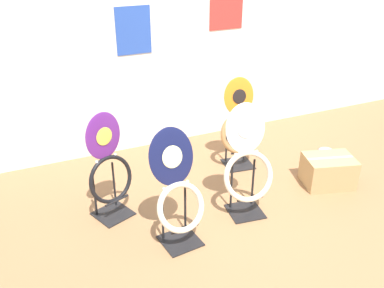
% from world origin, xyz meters
% --- Properties ---
extents(ground_plane, '(14.00, 14.00, 0.00)m').
position_xyz_m(ground_plane, '(0.00, 0.00, 0.00)').
color(ground_plane, '#8E6642').
extents(wall_back, '(8.00, 0.07, 2.60)m').
position_xyz_m(wall_back, '(-0.00, 2.10, 1.30)').
color(wall_back, silver).
rests_on(wall_back, ground_plane).
extents(toilet_seat_display_white_plain, '(0.45, 0.33, 0.95)m').
position_xyz_m(toilet_seat_display_white_plain, '(-0.20, 0.55, 0.45)').
color(toilet_seat_display_white_plain, black).
rests_on(toilet_seat_display_white_plain, ground_plane).
extents(toilet_seat_display_navy_moon, '(0.40, 0.36, 0.90)m').
position_xyz_m(toilet_seat_display_navy_moon, '(-0.85, 0.44, 0.43)').
color(toilet_seat_display_navy_moon, black).
rests_on(toilet_seat_display_navy_moon, ground_plane).
extents(toilet_seat_display_orange_sun, '(0.43, 0.31, 0.90)m').
position_xyz_m(toilet_seat_display_orange_sun, '(0.15, 1.28, 0.41)').
color(toilet_seat_display_orange_sun, black).
rests_on(toilet_seat_display_orange_sun, ground_plane).
extents(toilet_seat_display_purple_note, '(0.42, 0.36, 0.92)m').
position_xyz_m(toilet_seat_display_purple_note, '(-1.23, 0.96, 0.44)').
color(toilet_seat_display_purple_note, black).
rests_on(toilet_seat_display_purple_note, ground_plane).
extents(paint_can, '(0.17, 0.17, 0.17)m').
position_xyz_m(paint_can, '(0.95, 0.91, 0.09)').
color(paint_can, red).
rests_on(paint_can, ground_plane).
extents(storage_box, '(0.52, 0.44, 0.28)m').
position_xyz_m(storage_box, '(0.73, 0.62, 0.14)').
color(storage_box, tan).
rests_on(storage_box, ground_plane).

